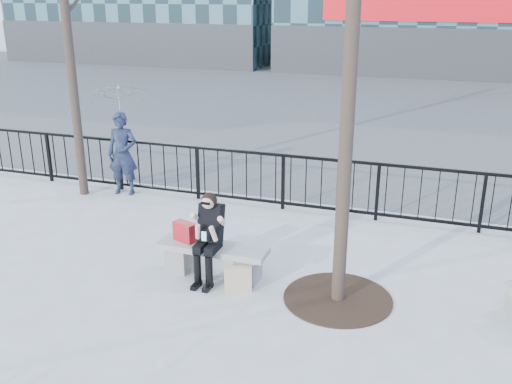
% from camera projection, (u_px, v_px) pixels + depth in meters
% --- Properties ---
extents(ground, '(120.00, 120.00, 0.00)m').
position_uv_depth(ground, '(214.00, 275.00, 8.53)').
color(ground, '#A1A09B').
rests_on(ground, ground).
extents(street_surface, '(60.00, 23.00, 0.01)m').
position_uv_depth(street_surface, '(365.00, 102.00, 21.92)').
color(street_surface, '#474747').
rests_on(street_surface, ground).
extents(railing, '(14.00, 0.06, 1.10)m').
position_uv_depth(railing, '(273.00, 181.00, 11.03)').
color(railing, black).
rests_on(railing, ground).
extents(tree_grate, '(1.50, 1.50, 0.02)m').
position_uv_depth(tree_grate, '(338.00, 298.00, 7.86)').
color(tree_grate, black).
rests_on(tree_grate, ground).
extents(bench_main, '(1.65, 0.46, 0.49)m').
position_uv_depth(bench_main, '(213.00, 257.00, 8.43)').
color(bench_main, slate).
rests_on(bench_main, ground).
extents(seated_woman, '(0.50, 0.64, 1.34)m').
position_uv_depth(seated_woman, '(208.00, 238.00, 8.17)').
color(seated_woman, black).
rests_on(seated_woman, ground).
extents(handbag, '(0.39, 0.28, 0.29)m').
position_uv_depth(handbag, '(185.00, 232.00, 8.48)').
color(handbag, '#A8141D').
rests_on(handbag, bench_main).
extents(shopping_bag, '(0.41, 0.26, 0.37)m').
position_uv_depth(shopping_bag, '(238.00, 279.00, 8.04)').
color(shopping_bag, '#CAAD8F').
rests_on(shopping_bag, ground).
extents(standing_man, '(0.69, 0.52, 1.72)m').
position_uv_depth(standing_man, '(123.00, 154.00, 11.72)').
color(standing_man, black).
rests_on(standing_man, ground).
extents(vendor_umbrella, '(2.05, 2.09, 1.78)m').
position_uv_depth(vendor_umbrella, '(120.00, 118.00, 14.91)').
color(vendor_umbrella, '#E3F636').
rests_on(vendor_umbrella, ground).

